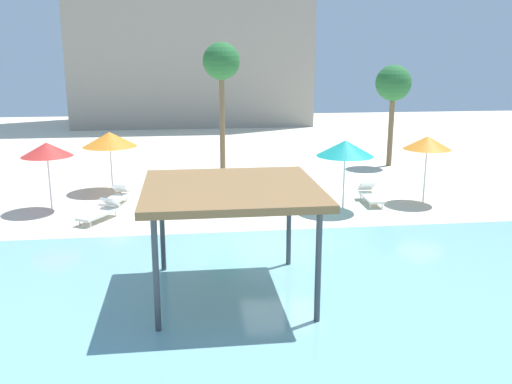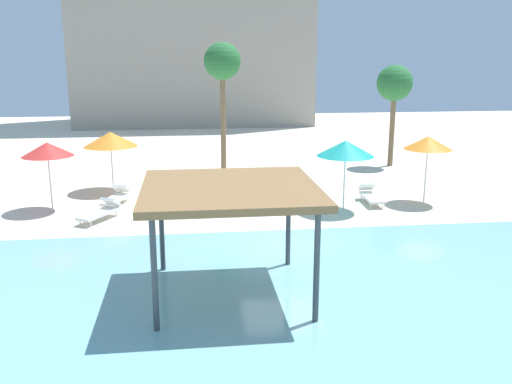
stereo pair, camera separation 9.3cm
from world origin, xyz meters
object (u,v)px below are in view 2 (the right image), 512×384
object	(u,v)px
beach_umbrella_orange_6	(428,143)
lounge_chair_4	(101,211)
beach_umbrella_orange_4	(110,139)
palm_tree_2	(395,85)
lounge_chair_2	(116,197)
lounge_chair_0	(371,195)
palm_tree_0	(222,64)
beach_umbrella_teal_0	(345,148)
shade_pavilion	(230,193)
beach_umbrella_red_3	(47,149)

from	to	relation	value
beach_umbrella_orange_6	lounge_chair_4	xyz separation A→B (m)	(-12.87, -0.90, -2.15)
beach_umbrella_orange_4	palm_tree_2	xyz separation A→B (m)	(14.36, 4.06, 2.04)
lounge_chair_2	palm_tree_2	world-z (taller)	palm_tree_2
lounge_chair_0	palm_tree_0	world-z (taller)	palm_tree_0
beach_umbrella_orange_4	palm_tree_2	size ratio (longest dim) A/B	0.49
beach_umbrella_teal_0	palm_tree_0	size ratio (longest dim) A/B	0.42
beach_umbrella_orange_4	lounge_chair_2	bearing A→B (deg)	-80.08
palm_tree_0	palm_tree_2	world-z (taller)	palm_tree_0
palm_tree_0	shade_pavilion	bearing A→B (deg)	-93.05
shade_pavilion	beach_umbrella_red_3	xyz separation A→B (m)	(-6.37, 8.76, -0.27)
beach_umbrella_red_3	palm_tree_2	world-z (taller)	palm_tree_2
lounge_chair_2	palm_tree_0	world-z (taller)	palm_tree_0
beach_umbrella_red_3	lounge_chair_2	bearing A→B (deg)	11.36
palm_tree_0	palm_tree_2	size ratio (longest dim) A/B	1.21
shade_pavilion	palm_tree_0	distance (m)	16.09
lounge_chair_2	lounge_chair_4	xyz separation A→B (m)	(-0.30, -2.09, 0.00)
beach_umbrella_red_3	beach_umbrella_orange_6	size ratio (longest dim) A/B	0.97
lounge_chair_2	palm_tree_0	size ratio (longest dim) A/B	0.30
beach_umbrella_orange_6	beach_umbrella_teal_0	bearing A→B (deg)	-169.46
shade_pavilion	beach_umbrella_orange_4	xyz separation A→B (m)	(-4.39, 11.69, -0.35)
beach_umbrella_red_3	beach_umbrella_orange_4	world-z (taller)	beach_umbrella_red_3
lounge_chair_2	palm_tree_0	xyz separation A→B (m)	(4.80, 6.59, 5.12)
beach_umbrella_teal_0	palm_tree_0	distance (m)	9.88
palm_tree_2	beach_umbrella_orange_4	bearing A→B (deg)	-164.23
beach_umbrella_orange_6	palm_tree_2	size ratio (longest dim) A/B	0.51
lounge_chair_2	beach_umbrella_teal_0	bearing A→B (deg)	92.96
shade_pavilion	beach_umbrella_teal_0	xyz separation A→B (m)	(5.01, 7.39, -0.23)
shade_pavilion	lounge_chair_0	world-z (taller)	shade_pavilion
palm_tree_0	beach_umbrella_orange_4	bearing A→B (deg)	-141.62
beach_umbrella_orange_6	lounge_chair_2	size ratio (longest dim) A/B	1.39
beach_umbrella_red_3	palm_tree_0	world-z (taller)	palm_tree_0
beach_umbrella_teal_0	beach_umbrella_orange_4	world-z (taller)	beach_umbrella_teal_0
lounge_chair_0	lounge_chair_4	size ratio (longest dim) A/B	0.99
beach_umbrella_red_3	beach_umbrella_orange_4	bearing A→B (deg)	55.84
lounge_chair_2	palm_tree_2	size ratio (longest dim) A/B	0.37
lounge_chair_2	lounge_chair_4	world-z (taller)	same
lounge_chair_0	lounge_chair_4	world-z (taller)	same
beach_umbrella_red_3	lounge_chair_0	world-z (taller)	beach_umbrella_red_3
beach_umbrella_teal_0	lounge_chair_2	distance (m)	9.39
lounge_chair_0	lounge_chair_2	size ratio (longest dim) A/B	0.96
lounge_chair_0	palm_tree_2	distance (m)	9.21
beach_umbrella_teal_0	beach_umbrella_orange_4	bearing A→B (deg)	155.39
shade_pavilion	palm_tree_2	distance (m)	18.72
beach_umbrella_red_3	lounge_chair_2	world-z (taller)	beach_umbrella_red_3
lounge_chair_2	lounge_chair_4	bearing A→B (deg)	6.46
beach_umbrella_orange_6	palm_tree_2	bearing A→B (deg)	79.95
lounge_chair_0	lounge_chair_4	xyz separation A→B (m)	(-10.66, -1.12, 0.00)
beach_umbrella_teal_0	lounge_chair_2	xyz separation A→B (m)	(-8.96, 1.86, -2.12)
beach_umbrella_red_3	lounge_chair_4	xyz separation A→B (m)	(2.11, -1.60, -2.08)
palm_tree_0	palm_tree_2	distance (m)	9.20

